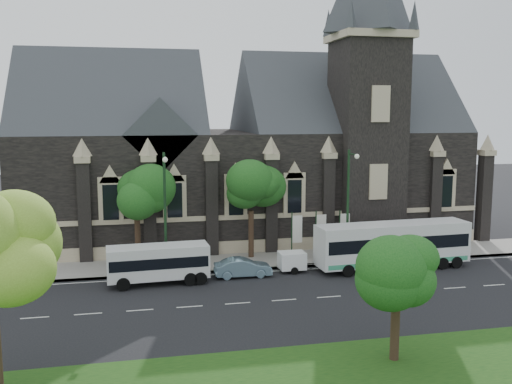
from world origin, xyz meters
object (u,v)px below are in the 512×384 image
object	(u,v)px
sedan	(243,268)
box_trailer	(292,261)
shuttle_bus	(159,262)
tour_coach	(393,244)
tree_walk_right	(253,187)
banner_flag_left	(295,232)
street_lamp_near	(349,200)
banner_flag_center	(319,231)
banner_flag_right	(343,230)
tree_walk_left	(139,192)
tree_park_east	(399,266)
street_lamp_mid	(165,206)

from	to	relation	value
sedan	box_trailer	bearing A→B (deg)	-81.01
shuttle_bus	sedan	distance (m)	6.10
tour_coach	box_trailer	distance (m)	7.86
tree_walk_right	shuttle_bus	distance (m)	10.47
banner_flag_left	street_lamp_near	bearing A→B (deg)	-27.18
tour_coach	shuttle_bus	world-z (taller)	tour_coach
banner_flag_center	shuttle_bus	distance (m)	13.48
street_lamp_near	shuttle_bus	world-z (taller)	street_lamp_near
banner_flag_right	banner_flag_center	bearing A→B (deg)	180.00
tree_walk_left	box_trailer	xyz separation A→B (m)	(11.02, -4.58, -4.89)
banner_flag_left	box_trailer	xyz separation A→B (m)	(-1.06, -2.88, -1.53)
banner_flag_right	shuttle_bus	distance (m)	15.41
tree_park_east	banner_flag_right	xyz separation A→B (m)	(4.11, 18.32, -2.24)
box_trailer	sedan	xyz separation A→B (m)	(-3.83, -0.53, -0.16)
shuttle_bus	box_trailer	distance (m)	9.92
street_lamp_near	banner_flag_left	bearing A→B (deg)	152.82
tree_walk_left	shuttle_bus	xyz separation A→B (m)	(1.16, -5.47, -4.18)
banner_flag_center	tour_coach	bearing A→B (deg)	-37.21
tree_walk_right	banner_flag_right	distance (m)	8.05
banner_flag_left	sedan	world-z (taller)	banner_flag_left
tree_walk_right	banner_flag_right	xyz separation A→B (m)	(7.08, -1.71, -3.43)
banner_flag_right	box_trailer	size ratio (longest dim) A/B	1.43
tree_park_east	tree_walk_right	xyz separation A→B (m)	(-2.96, 20.04, 1.20)
street_lamp_near	tour_coach	distance (m)	4.69
banner_flag_right	tour_coach	bearing A→B (deg)	-52.92
street_lamp_near	sedan	size ratio (longest dim) A/B	2.17
banner_flag_left	box_trailer	size ratio (longest dim) A/B	1.43
street_lamp_mid	sedan	size ratio (longest dim) A/B	2.17
banner_flag_left	sedan	xyz separation A→B (m)	(-4.90, -3.41, -1.70)
tree_park_east	banner_flag_right	distance (m)	18.91
street_lamp_mid	shuttle_bus	world-z (taller)	street_lamp_mid
tree_walk_left	banner_flag_left	world-z (taller)	tree_walk_left
tour_coach	sedan	bearing A→B (deg)	176.19
street_lamp_near	tour_coach	world-z (taller)	street_lamp_near
shuttle_bus	street_lamp_near	bearing A→B (deg)	4.39
tree_walk_right	tree_walk_left	bearing A→B (deg)	-179.94
street_lamp_near	box_trailer	world-z (taller)	street_lamp_near
street_lamp_mid	tour_coach	distance (m)	17.36
street_lamp_near	tour_coach	xyz separation A→B (m)	(2.98, -1.66, -3.21)
tree_park_east	tree_walk_left	xyz separation A→B (m)	(-11.97, 20.03, 1.12)
banner_flag_center	tour_coach	distance (m)	5.91
tree_walk_right	shuttle_bus	xyz separation A→B (m)	(-7.85, -5.48, -4.26)
tree_park_east	banner_flag_center	world-z (taller)	tree_park_east
street_lamp_mid	street_lamp_near	bearing A→B (deg)	0.00
street_lamp_near	banner_flag_center	world-z (taller)	street_lamp_near
tree_walk_right	street_lamp_mid	size ratio (longest dim) A/B	0.87
shuttle_bus	box_trailer	xyz separation A→B (m)	(9.86, 0.89, -0.71)
street_lamp_near	banner_flag_right	size ratio (longest dim) A/B	2.25
shuttle_bus	tree_walk_right	bearing A→B (deg)	32.07
shuttle_bus	banner_flag_center	bearing A→B (deg)	13.40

